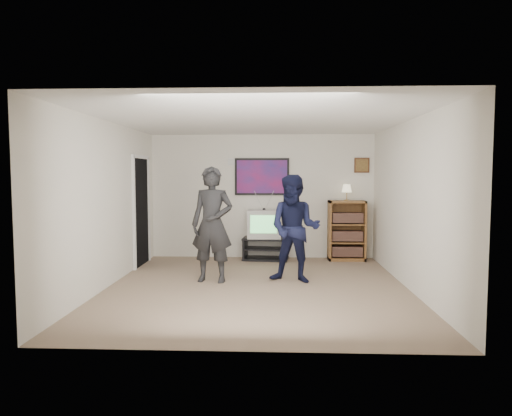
# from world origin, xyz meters

# --- Properties ---
(room_shell) EXTENTS (4.51, 5.00, 2.51)m
(room_shell) POSITION_xyz_m (0.00, 0.35, 1.25)
(room_shell) COLOR #7A634D
(room_shell) RESTS_ON ground
(media_stand) EXTENTS (0.93, 0.58, 0.44)m
(media_stand) POSITION_xyz_m (0.08, 2.23, 0.22)
(media_stand) COLOR black
(media_stand) RESTS_ON room_shell
(crt_television) EXTENTS (0.67, 0.58, 0.55)m
(crt_television) POSITION_xyz_m (0.05, 2.23, 0.72)
(crt_television) COLOR #B1B1AC
(crt_television) RESTS_ON media_stand
(bookshelf) EXTENTS (0.72, 0.41, 1.18)m
(bookshelf) POSITION_xyz_m (1.69, 2.28, 0.59)
(bookshelf) COLOR brown
(bookshelf) RESTS_ON room_shell
(table_lamp) EXTENTS (0.20, 0.20, 0.32)m
(table_lamp) POSITION_xyz_m (1.68, 2.31, 1.34)
(table_lamp) COLOR #F3E7B8
(table_lamp) RESTS_ON bookshelf
(person_tall) EXTENTS (0.72, 0.53, 1.82)m
(person_tall) POSITION_xyz_m (-0.72, 0.35, 0.91)
(person_tall) COLOR black
(person_tall) RESTS_ON room_shell
(person_short) EXTENTS (0.96, 0.83, 1.70)m
(person_short) POSITION_xyz_m (0.58, 0.37, 0.85)
(person_short) COLOR black
(person_short) RESTS_ON room_shell
(controller_left) EXTENTS (0.05, 0.11, 0.03)m
(controller_left) POSITION_xyz_m (-0.70, 0.54, 1.20)
(controller_left) COLOR white
(controller_left) RESTS_ON person_tall
(controller_right) EXTENTS (0.08, 0.13, 0.04)m
(controller_right) POSITION_xyz_m (0.61, 0.63, 0.96)
(controller_right) COLOR white
(controller_right) RESTS_ON person_short
(poster) EXTENTS (1.10, 0.03, 0.75)m
(poster) POSITION_xyz_m (0.00, 2.48, 1.65)
(poster) COLOR black
(poster) RESTS_ON room_shell
(air_vent) EXTENTS (0.28, 0.02, 0.14)m
(air_vent) POSITION_xyz_m (-0.55, 2.48, 1.95)
(air_vent) COLOR white
(air_vent) RESTS_ON room_shell
(small_picture) EXTENTS (0.30, 0.03, 0.30)m
(small_picture) POSITION_xyz_m (2.00, 2.48, 1.88)
(small_picture) COLOR #3E2913
(small_picture) RESTS_ON room_shell
(doorway) EXTENTS (0.03, 0.85, 2.00)m
(doorway) POSITION_xyz_m (-2.23, 1.60, 1.00)
(doorway) COLOR black
(doorway) RESTS_ON room_shell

